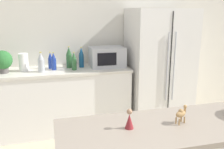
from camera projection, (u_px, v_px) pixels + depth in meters
wall_back at (92, 37)px, 3.74m from camera, size 8.00×0.06×2.55m
back_counter at (64, 99)px, 3.53m from camera, size 1.83×0.63×0.88m
refrigerator at (159, 67)px, 3.70m from camera, size 0.88×0.73×1.69m
potted_plant at (3, 61)px, 3.16m from camera, size 0.24×0.24×0.29m
paper_towel_roll at (24, 62)px, 3.28m from camera, size 0.12×0.12×0.24m
microwave at (107, 57)px, 3.55m from camera, size 0.48×0.37×0.28m
back_bottle_0 at (54, 62)px, 3.35m from camera, size 0.07×0.07×0.24m
back_bottle_1 at (50, 61)px, 3.43m from camera, size 0.06×0.06×0.23m
back_bottle_2 at (74, 61)px, 3.35m from camera, size 0.07×0.07×0.24m
back_bottle_3 at (69, 58)px, 3.47m from camera, size 0.08×0.08×0.30m
back_bottle_4 at (41, 62)px, 3.24m from camera, size 0.08×0.08×0.26m
back_bottle_5 at (81, 58)px, 3.51m from camera, size 0.07×0.07×0.29m
camel_figurine at (181, 113)px, 1.64m from camera, size 0.10×0.07×0.12m
wise_man_figurine_blue at (129, 120)px, 1.57m from camera, size 0.06×0.06×0.13m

